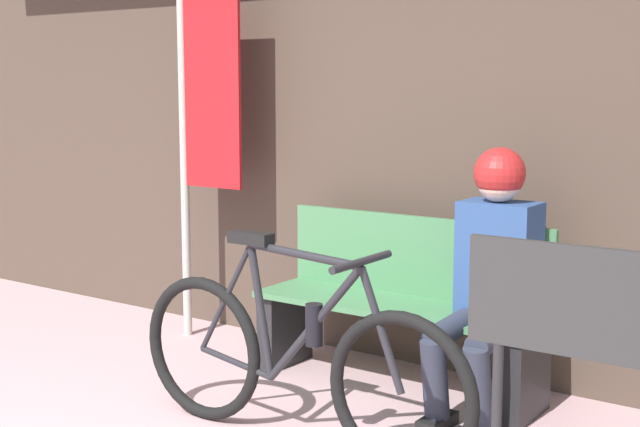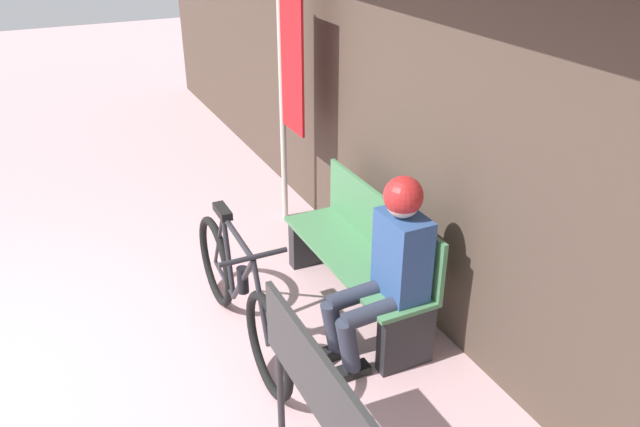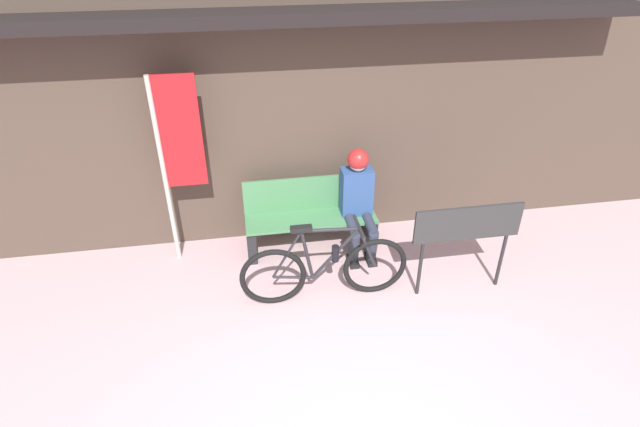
{
  "view_description": "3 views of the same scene",
  "coord_description": "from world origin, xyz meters",
  "px_view_note": "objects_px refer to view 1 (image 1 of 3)",
  "views": [
    {
      "loc": [
        2.1,
        -1.15,
        1.48
      ],
      "look_at": [
        -0.08,
        1.94,
        0.92
      ],
      "focal_mm": 50.0,
      "sensor_mm": 36.0,
      "label": 1
    },
    {
      "loc": [
        3.14,
        0.7,
        2.6
      ],
      "look_at": [
        0.16,
        2.14,
        0.9
      ],
      "focal_mm": 35.0,
      "sensor_mm": 36.0,
      "label": 2
    },
    {
      "loc": [
        -0.7,
        -2.12,
        3.35
      ],
      "look_at": [
        0.03,
        2.13,
        0.69
      ],
      "focal_mm": 28.0,
      "sensor_mm": 36.0,
      "label": 3
    }
  ],
  "objects_px": {
    "bicycle": "(294,362)",
    "banner_pole": "(202,113)",
    "park_bench_near": "(401,311)",
    "signboard": "(630,328)",
    "person_seated": "(491,265)"
  },
  "relations": [
    {
      "from": "banner_pole",
      "to": "signboard",
      "type": "height_order",
      "value": "banner_pole"
    },
    {
      "from": "bicycle",
      "to": "signboard",
      "type": "bearing_deg",
      "value": -4.3
    },
    {
      "from": "park_bench_near",
      "to": "banner_pole",
      "type": "relative_size",
      "value": 0.7
    },
    {
      "from": "banner_pole",
      "to": "bicycle",
      "type": "bearing_deg",
      "value": -34.82
    },
    {
      "from": "banner_pole",
      "to": "signboard",
      "type": "bearing_deg",
      "value": -21.0
    },
    {
      "from": "person_seated",
      "to": "park_bench_near",
      "type": "bearing_deg",
      "value": 168.85
    },
    {
      "from": "bicycle",
      "to": "signboard",
      "type": "xyz_separation_m",
      "value": [
        1.36,
        -0.1,
        0.39
      ]
    },
    {
      "from": "park_bench_near",
      "to": "person_seated",
      "type": "relative_size",
      "value": 1.2
    },
    {
      "from": "banner_pole",
      "to": "park_bench_near",
      "type": "bearing_deg",
      "value": -2.54
    },
    {
      "from": "bicycle",
      "to": "banner_pole",
      "type": "distance_m",
      "value": 1.9
    },
    {
      "from": "banner_pole",
      "to": "person_seated",
      "type": "bearing_deg",
      "value": -4.94
    },
    {
      "from": "park_bench_near",
      "to": "banner_pole",
      "type": "height_order",
      "value": "banner_pole"
    },
    {
      "from": "bicycle",
      "to": "person_seated",
      "type": "bearing_deg",
      "value": 57.09
    },
    {
      "from": "bicycle",
      "to": "banner_pole",
      "type": "relative_size",
      "value": 0.81
    },
    {
      "from": "person_seated",
      "to": "banner_pole",
      "type": "height_order",
      "value": "banner_pole"
    }
  ]
}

